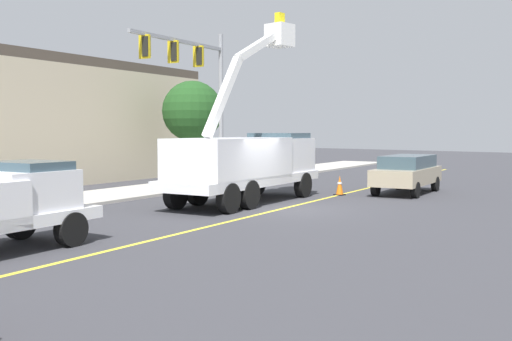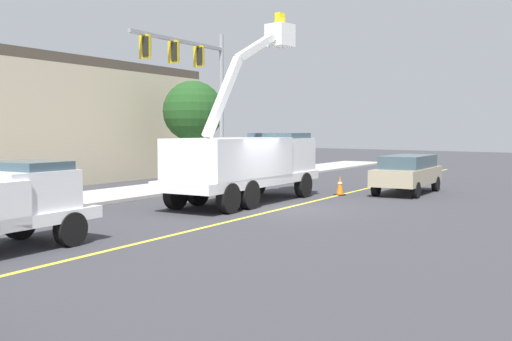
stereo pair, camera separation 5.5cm
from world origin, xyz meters
TOP-DOWN VIEW (x-y plane):
  - ground at (0.00, 0.00)m, footprint 120.00×120.00m
  - sidewalk_far_side at (-1.50, 8.01)m, footprint 59.64×14.59m
  - lane_centre_stripe at (0.00, 0.00)m, footprint 49.17×9.37m
  - utility_bucket_truck at (0.71, 2.25)m, footprint 8.52×3.97m
  - passing_minivan at (7.84, -0.89)m, footprint 5.07×2.75m
  - traffic_cone_mid_front at (5.25, 0.96)m, footprint 0.40×0.40m
  - traffic_signal_mast at (3.23, 7.86)m, footprint 6.74×1.46m
  - commercial_building_backdrop at (-0.80, 17.43)m, footprint 21.83×12.39m
  - street_tree_right at (6.20, 11.34)m, footprint 3.38×3.38m

SIDE VIEW (x-z plane):
  - ground at x=0.00m, z-range 0.00..0.00m
  - lane_centre_stripe at x=0.00m, z-range 0.00..0.01m
  - sidewalk_far_side at x=-1.50m, z-range 0.00..0.12m
  - traffic_cone_mid_front at x=5.25m, z-range -0.01..0.84m
  - passing_minivan at x=7.84m, z-range 0.13..1.82m
  - utility_bucket_truck at x=0.71m, z-range -2.14..5.39m
  - commercial_building_backdrop at x=-0.80m, z-range 0.00..6.57m
  - street_tree_right at x=6.20m, z-range 1.07..6.63m
  - traffic_signal_mast at x=3.23m, z-range 1.59..9.26m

